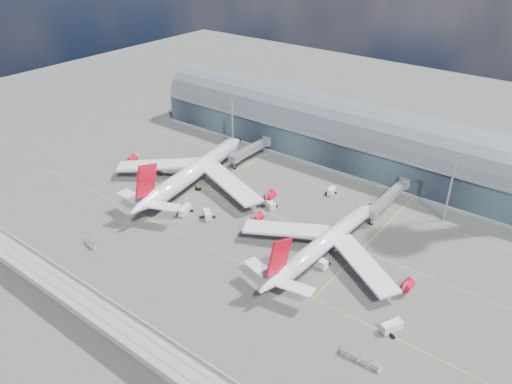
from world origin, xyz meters
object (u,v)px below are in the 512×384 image
Objects in this scene: service_truck_3 at (392,327)px; cargo_train_0 at (90,244)px; floodlight_mast_right at (450,187)px; service_truck_0 at (185,210)px; service_truck_5 at (269,204)px; floodlight_mast_left at (232,123)px; service_truck_1 at (207,215)px; service_truck_4 at (331,191)px; airliner_left at (193,172)px; airliner_right at (323,245)px; service_truck_2 at (316,261)px; cargo_train_2 at (360,359)px.

service_truck_3 is 99.87m from cargo_train_0.
floodlight_mast_right is 95.64m from service_truck_0.
floodlight_mast_left is at bearing 80.10° from service_truck_5.
service_truck_1 is 1.11× the size of service_truck_4.
cargo_train_0 is (-88.25, -88.78, -12.87)m from floodlight_mast_right.
service_truck_4 is at bearing 21.64° from airliner_left.
airliner_right is 9.54× the size of service_truck_5.
cargo_train_0 is at bearing -97.64° from airliner_left.
service_truck_5 is 1.00× the size of cargo_train_0.
floodlight_mast_left is at bearing 64.77° from service_truck_2.
airliner_right is at bearing -116.39° from floodlight_mast_right.
floodlight_mast_right is at bearing 18.03° from service_truck_0.
service_truck_0 is at bearing 77.15° from cargo_train_2.
service_truck_5 reaches higher than service_truck_4.
service_truck_0 is at bearing -159.66° from service_truck_3.
service_truck_4 is 92.67m from cargo_train_0.
floodlight_mast_left is 3.62× the size of service_truck_0.
floodlight_mast_left is at bearing 158.47° from service_truck_4.
service_truck_5 is (13.18, 20.10, 0.03)m from service_truck_1.
airliner_right is 35.99m from service_truck_5.
service_truck_1 is at bearing -1.13° from service_truck_0.
floodlight_mast_right reaches higher than service_truck_4.
airliner_left is 11.30× the size of service_truck_5.
cargo_train_0 is at bearing 128.22° from service_truck_2.
service_truck_0 reaches higher than cargo_train_0.
service_truck_5 is at bearing -0.06° from airliner_left.
airliner_right is at bearing 178.38° from service_truck_3.
airliner_right is (-23.13, -46.62, -8.44)m from floodlight_mast_right.
airliner_left reaches higher than service_truck_1.
service_truck_1 is at bearing -135.01° from service_truck_4.
cargo_train_0 is at bearing 175.90° from service_truck_5.
floodlight_mast_left is 3.87× the size of cargo_train_0.
airliner_right reaches higher than service_truck_1.
cargo_train_0 is (1.58, -51.52, -5.76)m from airliner_left.
cargo_train_0 is (11.75, -88.78, -12.87)m from floodlight_mast_left.
service_truck_3 is 71.38m from service_truck_5.
service_truck_4 is (-42.00, -8.48, -12.28)m from floodlight_mast_right.
service_truck_3 is at bearing -103.40° from service_truck_2.
service_truck_5 reaches higher than service_truck_2.
service_truck_5 reaches higher than cargo_train_2.
floodlight_mast_right is at bearing -34.77° from service_truck_5.
airliner_left is at bearing 90.31° from service_truck_1.
service_truck_2 is at bearing -114.09° from floodlight_mast_right.
floodlight_mast_right is at bearing 0.00° from floodlight_mast_left.
airliner_left reaches higher than service_truck_3.
airliner_left is (10.17, -37.26, -7.11)m from floodlight_mast_left.
floodlight_mast_right is 3.95× the size of service_truck_3.
airliner_left is at bearing -157.47° from floodlight_mast_right.
service_truck_2 is at bearing -94.88° from service_truck_5.
floodlight_mast_left reaches higher than service_truck_3.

